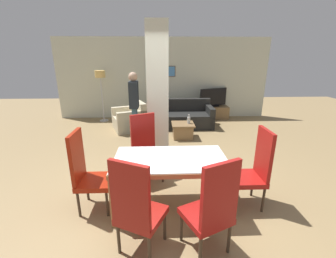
# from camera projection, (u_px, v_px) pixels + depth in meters

# --- Properties ---
(ground_plane) EXTENTS (18.00, 18.00, 0.00)m
(ground_plane) POSITION_uv_depth(u_px,v_px,m) (170.00, 205.00, 3.30)
(ground_plane) COLOR olive
(back_wall) EXTENTS (7.20, 0.09, 2.70)m
(back_wall) POSITION_uv_depth(u_px,v_px,m) (163.00, 79.00, 7.71)
(back_wall) COLOR beige
(back_wall) RESTS_ON ground_plane
(divider_pillar) EXTENTS (0.41, 0.33, 2.70)m
(divider_pillar) POSITION_uv_depth(u_px,v_px,m) (158.00, 97.00, 4.30)
(divider_pillar) COLOR beige
(divider_pillar) RESTS_ON ground_plane
(dining_table) EXTENTS (1.56, 0.88, 0.76)m
(dining_table) POSITION_uv_depth(u_px,v_px,m) (170.00, 169.00, 3.11)
(dining_table) COLOR #9E6D42
(dining_table) RESTS_ON ground_plane
(dining_chair_near_left) EXTENTS (0.61, 0.61, 1.15)m
(dining_chair_near_left) POSITION_uv_depth(u_px,v_px,m) (137.00, 208.00, 2.33)
(dining_chair_near_left) COLOR maroon
(dining_chair_near_left) RESTS_ON ground_plane
(dining_chair_far_left) EXTENTS (0.61, 0.61, 1.15)m
(dining_chair_far_left) POSITION_uv_depth(u_px,v_px,m) (145.00, 147.00, 3.90)
(dining_chair_far_left) COLOR maroon
(dining_chair_far_left) RESTS_ON ground_plane
(dining_chair_head_right) EXTENTS (0.46, 0.46, 1.15)m
(dining_chair_head_right) POSITION_uv_depth(u_px,v_px,m) (254.00, 168.00, 3.16)
(dining_chair_head_right) COLOR maroon
(dining_chair_head_right) RESTS_ON ground_plane
(dining_chair_head_left) EXTENTS (0.46, 0.46, 1.15)m
(dining_chair_head_left) POSITION_uv_depth(u_px,v_px,m) (87.00, 171.00, 3.07)
(dining_chair_head_left) COLOR maroon
(dining_chair_head_left) RESTS_ON ground_plane
(dining_chair_near_right) EXTENTS (0.61, 0.61, 1.15)m
(dining_chair_near_right) POSITION_uv_depth(u_px,v_px,m) (212.00, 208.00, 2.33)
(dining_chair_near_right) COLOR maroon
(dining_chair_near_right) RESTS_ON ground_plane
(sofa) EXTENTS (1.83, 0.93, 0.80)m
(sofa) POSITION_uv_depth(u_px,v_px,m) (182.00, 117.00, 6.98)
(sofa) COLOR black
(sofa) RESTS_ON ground_plane
(armchair) EXTENTS (1.11, 1.12, 0.82)m
(armchair) POSITION_uv_depth(u_px,v_px,m) (130.00, 120.00, 6.66)
(armchair) COLOR beige
(armchair) RESTS_ON ground_plane
(coffee_table) EXTENTS (0.59, 0.58, 0.39)m
(coffee_table) POSITION_uv_depth(u_px,v_px,m) (183.00, 130.00, 6.00)
(coffee_table) COLOR brown
(coffee_table) RESTS_ON ground_plane
(bottle) EXTENTS (0.08, 0.08, 0.25)m
(bottle) POSITION_uv_depth(u_px,v_px,m) (189.00, 120.00, 5.93)
(bottle) COLOR #B2B7BC
(bottle) RESTS_ON coffee_table
(tv_stand) EXTENTS (1.09, 0.40, 0.42)m
(tv_stand) POSITION_uv_depth(u_px,v_px,m) (212.00, 112.00, 7.86)
(tv_stand) COLOR olive
(tv_stand) RESTS_ON ground_plane
(tv_screen) EXTENTS (0.98, 0.43, 0.63)m
(tv_screen) POSITION_uv_depth(u_px,v_px,m) (213.00, 98.00, 7.70)
(tv_screen) COLOR black
(tv_screen) RESTS_ON tv_stand
(floor_lamp) EXTENTS (0.33, 0.33, 1.66)m
(floor_lamp) POSITION_uv_depth(u_px,v_px,m) (100.00, 79.00, 7.19)
(floor_lamp) COLOR #B7B7BC
(floor_lamp) RESTS_ON ground_plane
(standing_person) EXTENTS (0.23, 0.38, 1.72)m
(standing_person) POSITION_uv_depth(u_px,v_px,m) (134.00, 101.00, 5.70)
(standing_person) COLOR #334F5F
(standing_person) RESTS_ON ground_plane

